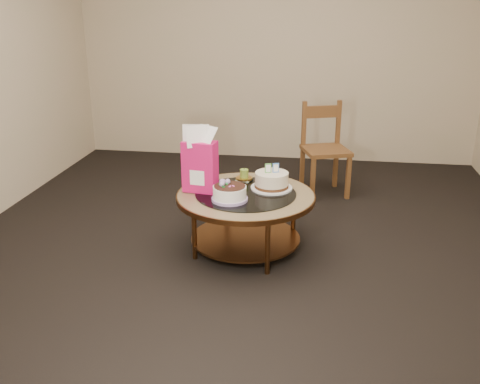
# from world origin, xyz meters

# --- Properties ---
(ground) EXTENTS (5.00, 5.00, 0.00)m
(ground) POSITION_xyz_m (0.00, 0.00, 0.00)
(ground) COLOR black
(ground) RESTS_ON ground
(room_walls) EXTENTS (4.52, 5.02, 2.61)m
(room_walls) POSITION_xyz_m (0.00, 0.00, 1.54)
(room_walls) COLOR #C6AF96
(room_walls) RESTS_ON ground
(coffee_table) EXTENTS (1.02, 1.02, 0.46)m
(coffee_table) POSITION_xyz_m (0.00, -0.00, 0.38)
(coffee_table) COLOR brown
(coffee_table) RESTS_ON ground
(decorated_cake) EXTENTS (0.26, 0.26, 0.15)m
(decorated_cake) POSITION_xyz_m (-0.09, -0.16, 0.51)
(decorated_cake) COLOR #AB8EC9
(decorated_cake) RESTS_ON coffee_table
(cream_cake) EXTENTS (0.31, 0.31, 0.20)m
(cream_cake) POSITION_xyz_m (0.18, 0.13, 0.52)
(cream_cake) COLOR white
(cream_cake) RESTS_ON coffee_table
(gift_bag) EXTENTS (0.26, 0.20, 0.49)m
(gift_bag) POSITION_xyz_m (-0.34, 0.00, 0.70)
(gift_bag) COLOR #E51564
(gift_bag) RESTS_ON coffee_table
(pillar_candle) EXTENTS (0.13, 0.13, 0.10)m
(pillar_candle) POSITION_xyz_m (-0.05, 0.29, 0.49)
(pillar_candle) COLOR #E3CF5D
(pillar_candle) RESTS_ON coffee_table
(dining_chair) EXTENTS (0.51, 0.51, 0.88)m
(dining_chair) POSITION_xyz_m (0.57, 1.36, 0.44)
(dining_chair) COLOR brown
(dining_chair) RESTS_ON ground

